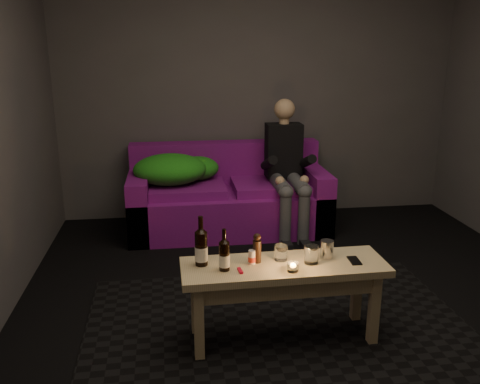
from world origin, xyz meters
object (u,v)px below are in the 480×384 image
(coffee_table, at_px, (284,277))
(beer_bottle_b, at_px, (224,255))
(person, at_px, (287,165))
(beer_bottle_a, at_px, (201,247))
(steel_cup, at_px, (327,249))
(sofa, at_px, (228,199))

(coffee_table, bearing_deg, beer_bottle_b, -173.88)
(person, relative_size, beer_bottle_a, 4.17)
(person, relative_size, beer_bottle_b, 5.00)
(person, xyz_separation_m, steel_cup, (-0.16, -1.78, -0.10))
(beer_bottle_a, relative_size, beer_bottle_b, 1.20)
(beer_bottle_b, bearing_deg, steel_cup, 8.31)
(coffee_table, height_order, beer_bottle_a, beer_bottle_a)
(beer_bottle_a, height_order, beer_bottle_b, beer_bottle_a)
(person, distance_m, beer_bottle_a, 2.01)
(sofa, distance_m, coffee_table, 2.00)
(sofa, xyz_separation_m, person, (0.54, -0.15, 0.36))
(beer_bottle_a, xyz_separation_m, beer_bottle_b, (0.13, -0.09, -0.02))
(beer_bottle_b, bearing_deg, beer_bottle_a, 144.61)
(beer_bottle_a, distance_m, beer_bottle_b, 0.15)
(sofa, distance_m, person, 0.66)
(sofa, xyz_separation_m, coffee_table, (0.11, -1.99, 0.12))
(sofa, distance_m, steel_cup, 1.99)
(person, xyz_separation_m, beer_bottle_a, (-0.91, -1.79, -0.04))
(sofa, bearing_deg, beer_bottle_b, -96.98)
(beer_bottle_a, bearing_deg, sofa, 79.10)
(sofa, bearing_deg, steel_cup, -78.80)
(person, distance_m, beer_bottle_b, 2.04)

